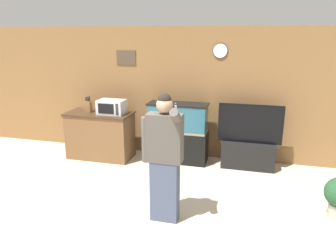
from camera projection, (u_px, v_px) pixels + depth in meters
The scene contains 8 objects.
ground_plane at pixel (99, 236), 4.14m from camera, with size 18.00×18.00×0.00m, color beige.
wall_back_paneled at pixel (164, 92), 6.70m from camera, with size 10.00×0.08×2.60m.
counter_island at pixel (100, 135), 6.66m from camera, with size 1.32×0.66×0.94m.
microwave at pixel (112, 107), 6.40m from camera, with size 0.52×0.35×0.27m.
knife_block at pixel (88, 106), 6.56m from camera, with size 0.13×0.11×0.32m.
aquarium_on_stand at pixel (178, 133), 6.41m from camera, with size 1.16×0.44×1.17m.
tv_on_stand at pixel (248, 149), 6.16m from camera, with size 1.18×0.40×1.22m.
person_standing at pixel (164, 157), 4.28m from camera, with size 0.55×0.42×1.75m.
Camera 1 is at (1.77, -3.25, 2.48)m, focal length 35.00 mm.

